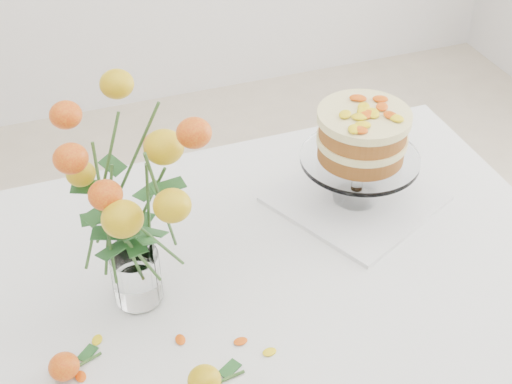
% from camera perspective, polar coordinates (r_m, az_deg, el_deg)
% --- Properties ---
extents(table, '(1.43, 0.93, 0.76)m').
position_cam_1_polar(table, '(1.45, -2.26, -9.78)').
color(table, tan).
rests_on(table, ground).
extents(napkin, '(0.41, 0.41, 0.01)m').
position_cam_1_polar(napkin, '(1.60, 7.95, -0.54)').
color(napkin, silver).
rests_on(napkin, table).
extents(cake_stand, '(0.26, 0.26, 0.23)m').
position_cam_1_polar(cake_stand, '(1.50, 8.46, 4.17)').
color(cake_stand, white).
rests_on(cake_stand, napkin).
extents(rose_vase, '(0.33, 0.33, 0.45)m').
position_cam_1_polar(rose_vase, '(1.21, -10.54, 0.27)').
color(rose_vase, white).
rests_on(rose_vase, table).
extents(loose_rose_near, '(0.10, 0.06, 0.05)m').
position_cam_1_polar(loose_rose_near, '(1.22, -4.13, -14.80)').
color(loose_rose_near, gold).
rests_on(loose_rose_near, table).
extents(loose_rose_far, '(0.09, 0.05, 0.04)m').
position_cam_1_polar(loose_rose_far, '(1.28, -15.09, -13.32)').
color(loose_rose_far, red).
rests_on(loose_rose_far, table).
extents(stray_petal_a, '(0.03, 0.02, 0.00)m').
position_cam_1_polar(stray_petal_a, '(1.31, -6.07, -11.68)').
color(stray_petal_a, yellow).
rests_on(stray_petal_a, table).
extents(stray_petal_b, '(0.03, 0.02, 0.00)m').
position_cam_1_polar(stray_petal_b, '(1.30, -1.25, -11.86)').
color(stray_petal_b, yellow).
rests_on(stray_petal_b, table).
extents(stray_petal_c, '(0.03, 0.02, 0.00)m').
position_cam_1_polar(stray_petal_c, '(1.28, 1.08, -12.69)').
color(stray_petal_c, yellow).
rests_on(stray_petal_c, table).
extents(stray_petal_d, '(0.03, 0.02, 0.00)m').
position_cam_1_polar(stray_petal_d, '(1.33, -12.59, -11.49)').
color(stray_petal_d, yellow).
rests_on(stray_petal_d, table).
extents(stray_petal_e, '(0.03, 0.02, 0.00)m').
position_cam_1_polar(stray_petal_e, '(1.28, -13.84, -14.15)').
color(stray_petal_e, yellow).
rests_on(stray_petal_e, table).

